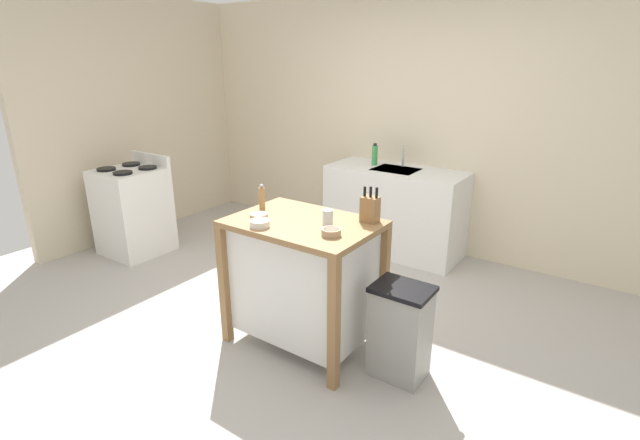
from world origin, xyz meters
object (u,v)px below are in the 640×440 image
(bowl_ceramic_small, at_px, (259,216))
(bottle_spray_cleaner, at_px, (375,155))
(stove, at_px, (133,211))
(bowl_ceramic_wide, at_px, (331,232))
(drinking_cup, at_px, (328,218))
(sink_faucet, at_px, (403,156))
(knife_block, at_px, (370,209))
(trash_bin, at_px, (400,331))
(bowl_stoneware_deep, at_px, (260,223))
(kitchen_island, at_px, (304,276))
(pepper_grinder, at_px, (262,197))

(bowl_ceramic_small, height_order, bottle_spray_cleaner, bottle_spray_cleaner)
(bottle_spray_cleaner, relative_size, stove, 0.23)
(bowl_ceramic_wide, height_order, stove, stove)
(drinking_cup, distance_m, sink_faucet, 2.05)
(drinking_cup, xyz_separation_m, bottle_spray_cleaner, (-0.69, 1.90, 0.02))
(knife_block, relative_size, bowl_ceramic_wide, 1.98)
(trash_bin, relative_size, sink_faucet, 2.86)
(bowl_ceramic_wide, xyz_separation_m, sink_faucet, (-0.54, 2.15, 0.06))
(bowl_ceramic_wide, distance_m, bowl_stoneware_deep, 0.48)
(bowl_ceramic_wide, height_order, trash_bin, bowl_ceramic_wide)
(knife_block, xyz_separation_m, stove, (-2.82, 0.07, -0.56))
(bowl_ceramic_wide, xyz_separation_m, bowl_ceramic_small, (-0.57, -0.03, -0.00))
(bowl_stoneware_deep, bearing_deg, bottle_spray_cleaner, 99.09)
(bowl_stoneware_deep, height_order, drinking_cup, drinking_cup)
(kitchen_island, distance_m, pepper_grinder, 0.64)
(bottle_spray_cleaner, bearing_deg, pepper_grinder, -86.76)
(kitchen_island, bearing_deg, stove, 172.72)
(trash_bin, bearing_deg, knife_block, 149.96)
(pepper_grinder, bearing_deg, bowl_stoneware_deep, -50.80)
(knife_block, distance_m, stove, 2.88)
(pepper_grinder, bearing_deg, bowl_ceramic_small, -54.00)
(drinking_cup, xyz_separation_m, sink_faucet, (-0.42, 2.01, 0.03))
(bowl_ceramic_small, bearing_deg, drinking_cup, 20.47)
(bowl_stoneware_deep, height_order, sink_faucet, sink_faucet)
(knife_block, height_order, drinking_cup, knife_block)
(bowl_ceramic_wide, relative_size, bowl_ceramic_small, 1.00)
(pepper_grinder, height_order, bottle_spray_cleaner, bottle_spray_cleaner)
(knife_block, relative_size, bowl_ceramic_small, 1.99)
(sink_faucet, relative_size, stove, 0.22)
(bowl_ceramic_wide, bearing_deg, bowl_stoneware_deep, -163.94)
(bottle_spray_cleaner, xyz_separation_m, stove, (-1.94, -1.61, -0.54))
(knife_block, xyz_separation_m, bowl_ceramic_small, (-0.64, -0.39, -0.07))
(knife_block, bearing_deg, bottle_spray_cleaner, 117.68)
(bowl_ceramic_small, relative_size, pepper_grinder, 0.66)
(kitchen_island, height_order, bowl_ceramic_small, bowl_ceramic_small)
(kitchen_island, relative_size, drinking_cup, 9.45)
(kitchen_island, bearing_deg, bottle_spray_cleaner, 104.83)
(bowl_ceramic_small, bearing_deg, trash_bin, 10.10)
(bowl_stoneware_deep, relative_size, stove, 0.13)
(bowl_ceramic_wide, height_order, pepper_grinder, pepper_grinder)
(knife_block, distance_m, bowl_ceramic_wide, 0.37)
(kitchen_island, bearing_deg, bowl_ceramic_small, -152.20)
(bowl_ceramic_wide, bearing_deg, trash_bin, 19.25)
(bowl_ceramic_small, distance_m, bowl_stoneware_deep, 0.15)
(bowl_stoneware_deep, bearing_deg, stove, 166.27)
(sink_faucet, xyz_separation_m, stove, (-2.22, -1.72, -0.55))
(pepper_grinder, xyz_separation_m, sink_faucet, (0.17, 1.99, -0.01))
(bowl_stoneware_deep, relative_size, sink_faucet, 0.59)
(pepper_grinder, bearing_deg, bottle_spray_cleaner, 93.24)
(bottle_spray_cleaner, bearing_deg, knife_block, -62.32)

